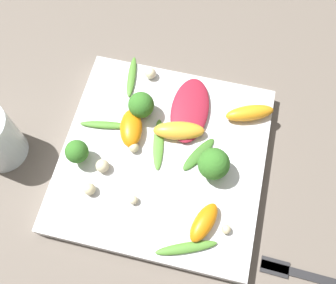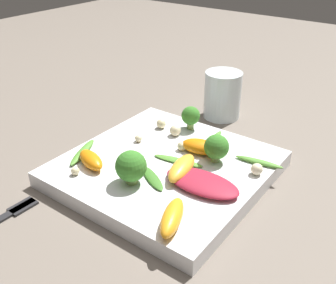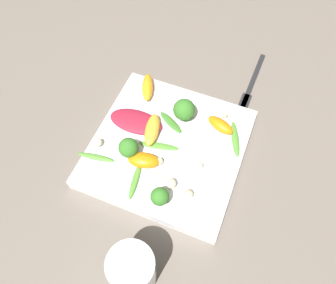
# 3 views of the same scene
# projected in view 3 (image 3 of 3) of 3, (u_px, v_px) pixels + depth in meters

# --- Properties ---
(ground_plane) EXTENTS (2.40, 2.40, 0.00)m
(ground_plane) POSITION_uv_depth(u_px,v_px,m) (168.00, 151.00, 0.65)
(ground_plane) COLOR #6B6056
(plate) EXTENTS (0.28, 0.28, 0.02)m
(plate) POSITION_uv_depth(u_px,v_px,m) (168.00, 148.00, 0.64)
(plate) COLOR white
(plate) RESTS_ON ground_plane
(drinking_glass) EXTENTS (0.07, 0.07, 0.09)m
(drinking_glass) POSITION_uv_depth(u_px,v_px,m) (133.00, 270.00, 0.50)
(drinking_glass) COLOR silver
(drinking_glass) RESTS_ON ground_plane
(fork) EXTENTS (0.17, 0.02, 0.01)m
(fork) POSITION_uv_depth(u_px,v_px,m) (251.00, 85.00, 0.74)
(fork) COLOR #262628
(fork) RESTS_ON ground_plane
(radicchio_leaf_0) EXTENTS (0.06, 0.11, 0.01)m
(radicchio_leaf_0) POSITION_uv_depth(u_px,v_px,m) (136.00, 122.00, 0.65)
(radicchio_leaf_0) COLOR maroon
(radicchio_leaf_0) RESTS_ON plate
(orange_segment_0) EXTENTS (0.07, 0.05, 0.02)m
(orange_segment_0) POSITION_uv_depth(u_px,v_px,m) (147.00, 87.00, 0.69)
(orange_segment_0) COLOR orange
(orange_segment_0) RESTS_ON plate
(orange_segment_1) EXTENTS (0.04, 0.06, 0.02)m
(orange_segment_1) POSITION_uv_depth(u_px,v_px,m) (221.00, 125.00, 0.64)
(orange_segment_1) COLOR orange
(orange_segment_1) RESTS_ON plate
(orange_segment_2) EXTENTS (0.05, 0.07, 0.02)m
(orange_segment_2) POSITION_uv_depth(u_px,v_px,m) (144.00, 160.00, 0.60)
(orange_segment_2) COLOR orange
(orange_segment_2) RESTS_ON plate
(orange_segment_3) EXTENTS (0.08, 0.04, 0.02)m
(orange_segment_3) POSITION_uv_depth(u_px,v_px,m) (152.00, 130.00, 0.64)
(orange_segment_3) COLOR #FCAD33
(orange_segment_3) RESTS_ON plate
(broccoli_floret_0) EXTENTS (0.04, 0.04, 0.04)m
(broccoli_floret_0) POSITION_uv_depth(u_px,v_px,m) (129.00, 148.00, 0.60)
(broccoli_floret_0) COLOR #84AD5B
(broccoli_floret_0) RESTS_ON plate
(broccoli_floret_1) EXTENTS (0.04, 0.04, 0.05)m
(broccoli_floret_1) POSITION_uv_depth(u_px,v_px,m) (184.00, 110.00, 0.64)
(broccoli_floret_1) COLOR #7A9E51
(broccoli_floret_1) RESTS_ON plate
(broccoli_floret_2) EXTENTS (0.03, 0.03, 0.04)m
(broccoli_floret_2) POSITION_uv_depth(u_px,v_px,m) (160.00, 197.00, 0.55)
(broccoli_floret_2) COLOR #7A9E51
(broccoli_floret_2) RESTS_ON plate
(arugula_sprig_0) EXTENTS (0.08, 0.02, 0.01)m
(arugula_sprig_0) POSITION_uv_depth(u_px,v_px,m) (135.00, 180.00, 0.59)
(arugula_sprig_0) COLOR #518E33
(arugula_sprig_0) RESTS_ON plate
(arugula_sprig_1) EXTENTS (0.03, 0.08, 0.00)m
(arugula_sprig_1) POSITION_uv_depth(u_px,v_px,m) (159.00, 146.00, 0.63)
(arugula_sprig_1) COLOR #518E33
(arugula_sprig_1) RESTS_ON plate
(arugula_sprig_2) EXTENTS (0.05, 0.06, 0.00)m
(arugula_sprig_2) POSITION_uv_depth(u_px,v_px,m) (171.00, 122.00, 0.66)
(arugula_sprig_2) COLOR #3D7528
(arugula_sprig_2) RESTS_ON plate
(arugula_sprig_3) EXTENTS (0.02, 0.07, 0.01)m
(arugula_sprig_3) POSITION_uv_depth(u_px,v_px,m) (96.00, 157.00, 0.62)
(arugula_sprig_3) COLOR #518E33
(arugula_sprig_3) RESTS_ON plate
(arugula_sprig_4) EXTENTS (0.08, 0.04, 0.01)m
(arugula_sprig_4) POSITION_uv_depth(u_px,v_px,m) (235.00, 139.00, 0.64)
(arugula_sprig_4) COLOR #518E33
(arugula_sprig_4) RESTS_ON plate
(macadamia_nut_0) EXTENTS (0.02, 0.02, 0.02)m
(macadamia_nut_0) POSITION_uv_depth(u_px,v_px,m) (98.00, 142.00, 0.63)
(macadamia_nut_0) COLOR beige
(macadamia_nut_0) RESTS_ON plate
(macadamia_nut_1) EXTENTS (0.02, 0.02, 0.02)m
(macadamia_nut_1) POSITION_uv_depth(u_px,v_px,m) (171.00, 183.00, 0.58)
(macadamia_nut_1) COLOR beige
(macadamia_nut_1) RESTS_ON plate
(macadamia_nut_2) EXTENTS (0.01, 0.01, 0.01)m
(macadamia_nut_2) POSITION_uv_depth(u_px,v_px,m) (225.00, 115.00, 0.66)
(macadamia_nut_2) COLOR beige
(macadamia_nut_2) RESTS_ON plate
(macadamia_nut_3) EXTENTS (0.01, 0.01, 0.01)m
(macadamia_nut_3) POSITION_uv_depth(u_px,v_px,m) (200.00, 166.00, 0.60)
(macadamia_nut_3) COLOR beige
(macadamia_nut_3) RESTS_ON plate
(macadamia_nut_4) EXTENTS (0.01, 0.01, 0.01)m
(macadamia_nut_4) POSITION_uv_depth(u_px,v_px,m) (158.00, 161.00, 0.61)
(macadamia_nut_4) COLOR beige
(macadamia_nut_4) RESTS_ON plate
(macadamia_nut_5) EXTENTS (0.02, 0.02, 0.02)m
(macadamia_nut_5) POSITION_uv_depth(u_px,v_px,m) (188.00, 194.00, 0.57)
(macadamia_nut_5) COLOR beige
(macadamia_nut_5) RESTS_ON plate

